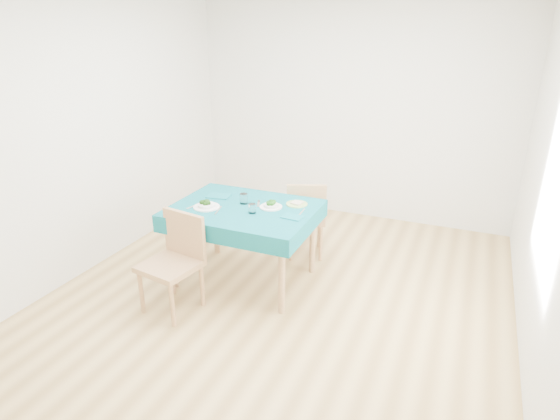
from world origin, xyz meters
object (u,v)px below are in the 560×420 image
at_px(side_plate, 297,204).
at_px(table, 245,244).
at_px(chair_near, 168,252).
at_px(bowl_far, 271,204).
at_px(chair_far, 306,211).
at_px(bowl_near, 206,204).

bearing_deg(side_plate, table, -148.58).
xyz_separation_m(chair_near, side_plate, (0.78, 0.97, 0.21)).
bearing_deg(bowl_far, chair_near, -125.86).
relative_size(chair_far, side_plate, 4.91).
relative_size(table, chair_far, 1.32).
relative_size(chair_near, chair_far, 1.12).
xyz_separation_m(table, side_plate, (0.43, 0.26, 0.38)).
bearing_deg(bowl_far, bowl_near, -156.99).
bearing_deg(side_plate, bowl_near, -151.64).
height_order(table, bowl_far, bowl_far).
distance_m(bowl_far, side_plate, 0.26).
bearing_deg(table, chair_far, 65.39).
bearing_deg(table, bowl_far, 21.81).
relative_size(chair_near, bowl_near, 4.57).
bearing_deg(chair_far, chair_near, 43.27).
relative_size(bowl_near, side_plate, 1.20).
bearing_deg(bowl_near, chair_near, -93.40).
relative_size(table, chair_near, 1.18).
height_order(chair_near, chair_far, chair_near).
distance_m(bowl_near, side_plate, 0.84).
xyz_separation_m(chair_near, bowl_near, (0.03, 0.57, 0.24)).
bearing_deg(chair_far, bowl_far, 59.22).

